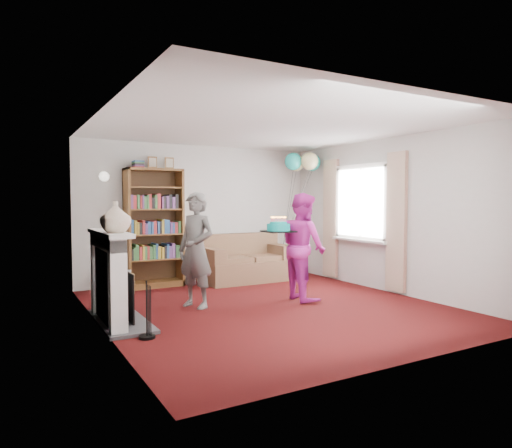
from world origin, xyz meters
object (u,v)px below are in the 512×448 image
person_striped (196,250)px  birthday_cake (278,227)px  bookcase (153,229)px  person_magenta (303,246)px  sofa (244,263)px

person_striped → birthday_cake: (1.12, -0.36, 0.30)m
bookcase → person_magenta: bearing=-51.9°
birthday_cake → person_magenta: bearing=5.7°
bookcase → person_magenta: size_ratio=1.40×
bookcase → person_striped: 1.80m
person_striped → bookcase: bearing=155.7°
bookcase → person_magenta: 2.69m
bookcase → birthday_cake: bearing=-61.2°
bookcase → sofa: (1.65, -0.24, -0.67)m
bookcase → person_striped: size_ratio=1.40×
sofa → birthday_cake: 2.12m
person_magenta → birthday_cake: bearing=100.9°
sofa → person_magenta: bearing=-89.9°
person_striped → person_magenta: (1.59, -0.32, -0.00)m
birthday_cake → sofa: bearing=76.6°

